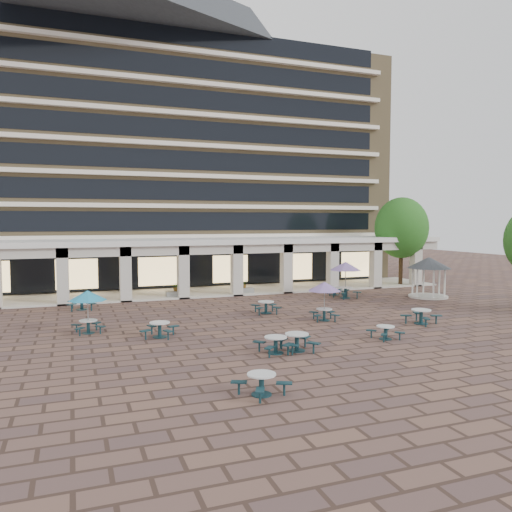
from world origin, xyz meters
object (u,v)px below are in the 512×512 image
at_px(planter_left, 176,292).
at_px(planter_right, 244,289).
at_px(gazebo, 429,267).
at_px(picnic_table_1, 262,382).
at_px(picnic_table_2, 297,340).

relative_size(planter_left, planter_right, 1.00).
distance_m(gazebo, planter_left, 19.33).
xyz_separation_m(planter_left, planter_right, (5.46, -0.00, 0.01)).
bearing_deg(picnic_table_1, picnic_table_2, 32.96).
height_order(picnic_table_2, gazebo, gazebo).
relative_size(picnic_table_1, planter_left, 1.32).
distance_m(picnic_table_1, picnic_table_2, 5.91).
xyz_separation_m(picnic_table_1, planter_left, (1.49, 22.07, -0.02)).
bearing_deg(planter_right, gazebo, -26.86).
relative_size(picnic_table_2, gazebo, 0.59).
relative_size(picnic_table_1, planter_right, 1.32).
xyz_separation_m(picnic_table_2, planter_left, (-2.02, 17.32, -0.06)).
bearing_deg(picnic_table_2, planter_left, 104.09).
height_order(picnic_table_2, planter_left, planter_left).
xyz_separation_m(picnic_table_1, gazebo, (19.62, 15.65, 1.86)).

